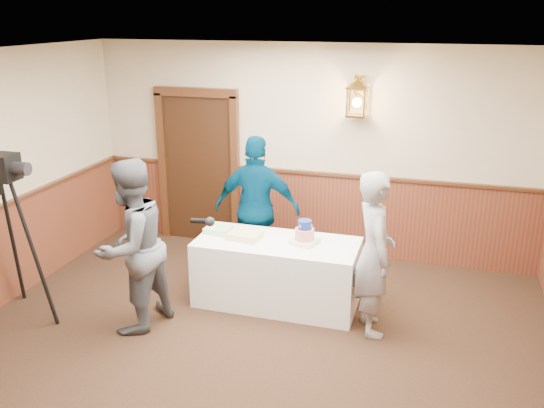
{
  "coord_description": "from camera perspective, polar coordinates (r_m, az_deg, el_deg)",
  "views": [
    {
      "loc": [
        1.61,
        -3.77,
        3.17
      ],
      "look_at": [
        -0.01,
        1.7,
        1.25
      ],
      "focal_mm": 38.0,
      "sensor_mm": 36.0,
      "label": 1
    }
  ],
  "objects": [
    {
      "name": "tiered_cake",
      "position": [
        6.28,
        3.25,
        -3.04
      ],
      "size": [
        0.33,
        0.33,
        0.27
      ],
      "rotation": [
        0.0,
        0.0,
        -0.29
      ],
      "color": "#F7F1BB",
      "rests_on": "display_table"
    },
    {
      "name": "assistant_p",
      "position": [
        6.98,
        -1.46,
        -0.44
      ],
      "size": [
        1.07,
        0.51,
        1.79
      ],
      "primitive_type": "imported",
      "rotation": [
        0.0,
        0.0,
        3.21
      ],
      "color": "#002D4A",
      "rests_on": "ground"
    },
    {
      "name": "display_table",
      "position": [
        6.52,
        0.5,
        -6.76
      ],
      "size": [
        1.8,
        0.8,
        0.75
      ],
      "primitive_type": "cube",
      "color": "white",
      "rests_on": "ground"
    },
    {
      "name": "sheet_cake_green",
      "position": [
        6.63,
        -5.35,
        -2.58
      ],
      "size": [
        0.31,
        0.25,
        0.07
      ],
      "primitive_type": "cube",
      "rotation": [
        0.0,
        0.0,
        -0.09
      ],
      "color": "#ABF0A9",
      "rests_on": "display_table"
    },
    {
      "name": "baker",
      "position": [
        5.88,
        10.07,
        -4.86
      ],
      "size": [
        0.61,
        0.73,
        1.72
      ],
      "primitive_type": "imported",
      "rotation": [
        0.0,
        0.0,
        1.95
      ],
      "color": "gray",
      "rests_on": "ground"
    },
    {
      "name": "room_shell",
      "position": [
        4.83,
        -4.72,
        -1.43
      ],
      "size": [
        6.02,
        7.02,
        2.81
      ],
      "color": "#C6B494",
      "rests_on": "ground"
    },
    {
      "name": "interviewer",
      "position": [
        6.0,
        -13.76,
        -4.11
      ],
      "size": [
        1.53,
        1.02,
        1.81
      ],
      "rotation": [
        0.0,
        0.0,
        -1.82
      ],
      "color": "#52565C",
      "rests_on": "ground"
    },
    {
      "name": "ground",
      "position": [
        5.18,
        -5.56,
        -19.22
      ],
      "size": [
        7.0,
        7.0,
        0.0
      ],
      "primitive_type": "plane",
      "color": "black",
      "rests_on": "ground"
    },
    {
      "name": "sheet_cake_yellow",
      "position": [
        6.44,
        -2.71,
        -3.13
      ],
      "size": [
        0.38,
        0.3,
        0.07
      ],
      "primitive_type": "cube",
      "rotation": [
        0.0,
        0.0,
        -0.09
      ],
      "color": "#E1DE86",
      "rests_on": "display_table"
    },
    {
      "name": "tv_camera_rig",
      "position": [
        6.6,
        -24.7,
        -3.99
      ],
      "size": [
        0.72,
        0.67,
        1.84
      ],
      "rotation": [
        0.0,
        0.0,
        0.04
      ],
      "color": "black",
      "rests_on": "ground"
    }
  ]
}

